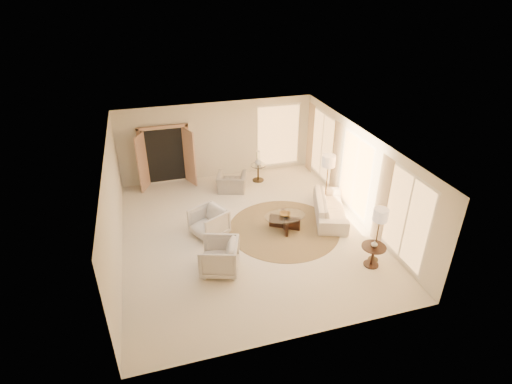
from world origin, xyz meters
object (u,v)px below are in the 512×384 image
object	(u,v)px
armchair_right	(219,255)
coffee_table	(285,220)
end_table	(373,252)
floor_lamp_far	(380,217)
armchair_left	(209,221)
accent_chair	(231,180)
side_table	(258,171)
side_vase	(258,162)
floor_lamp_near	(329,163)
bowl	(285,214)
end_vase	(374,244)
sofa	(330,207)

from	to	relation	value
armchair_right	coffee_table	world-z (taller)	armchair_right
end_table	floor_lamp_far	size ratio (longest dim) A/B	0.40
armchair_left	coffee_table	bearing A→B (deg)	53.90
accent_chair	floor_lamp_far	xyz separation A→B (m)	(2.73, -4.81, 0.90)
side_table	side_vase	bearing A→B (deg)	116.57
side_table	floor_lamp_near	xyz separation A→B (m)	(1.62, -2.27, 1.11)
armchair_right	side_table	world-z (taller)	armchair_right
coffee_table	armchair_right	bearing A→B (deg)	-148.91
accent_chair	coffee_table	world-z (taller)	accent_chair
floor_lamp_far	bowl	xyz separation A→B (m)	(-1.75, 2.06, -0.84)
side_table	floor_lamp_far	xyz separation A→B (m)	(1.62, -5.31, 0.95)
floor_lamp_near	end_vase	world-z (taller)	floor_lamp_near
side_table	side_vase	size ratio (longest dim) A/B	2.33
sofa	side_vase	xyz separation A→B (m)	(-1.44, 3.00, 0.43)
end_table	floor_lamp_far	world-z (taller)	floor_lamp_far
armchair_right	bowl	size ratio (longest dim) A/B	2.96
side_vase	accent_chair	bearing A→B (deg)	-156.09
accent_chair	coffee_table	distance (m)	2.92
end_vase	floor_lamp_near	bearing A→B (deg)	87.12
sofa	side_table	bearing A→B (deg)	45.10
floor_lamp_near	floor_lamp_far	size ratio (longest dim) A/B	1.12
sofa	bowl	bearing A→B (deg)	118.26
sofa	floor_lamp_near	xyz separation A→B (m)	(0.18, 0.72, 1.16)
floor_lamp_far	bowl	world-z (taller)	floor_lamp_far
side_table	end_vase	bearing A→B (deg)	-75.11
sofa	armchair_left	world-z (taller)	armchair_left
armchair_right	floor_lamp_near	size ratio (longest dim) A/B	0.54
accent_chair	floor_lamp_far	distance (m)	5.61
armchair_right	side_vase	bearing A→B (deg)	170.93
armchair_left	floor_lamp_far	xyz separation A→B (m)	(3.96, -2.38, 0.87)
armchair_left	accent_chair	distance (m)	2.73
accent_chair	end_vase	distance (m)	5.61
sofa	armchair_right	distance (m)	4.14
armchair_left	bowl	bearing A→B (deg)	53.90
side_table	end_vase	xyz separation A→B (m)	(1.46, -5.48, 0.29)
armchair_right	side_table	size ratio (longest dim) A/B	1.51
armchair_left	floor_lamp_near	distance (m)	4.14
armchair_left	bowl	xyz separation A→B (m)	(2.20, -0.31, 0.03)
side_table	floor_lamp_near	size ratio (longest dim) A/B	0.36
end_vase	side_vase	xyz separation A→B (m)	(-1.46, 5.48, 0.09)
bowl	side_vase	xyz separation A→B (m)	(0.13, 3.24, 0.27)
end_table	floor_lamp_far	bearing A→B (deg)	46.56
end_table	floor_lamp_near	bearing A→B (deg)	87.12
floor_lamp_far	bowl	bearing A→B (deg)	130.33
armchair_left	coffee_table	distance (m)	2.23
armchair_right	coffee_table	distance (m)	2.62
coffee_table	side_vase	distance (m)	3.28
floor_lamp_far	accent_chair	bearing A→B (deg)	119.56
floor_lamp_near	side_vase	distance (m)	2.88
sofa	side_table	size ratio (longest dim) A/B	3.59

